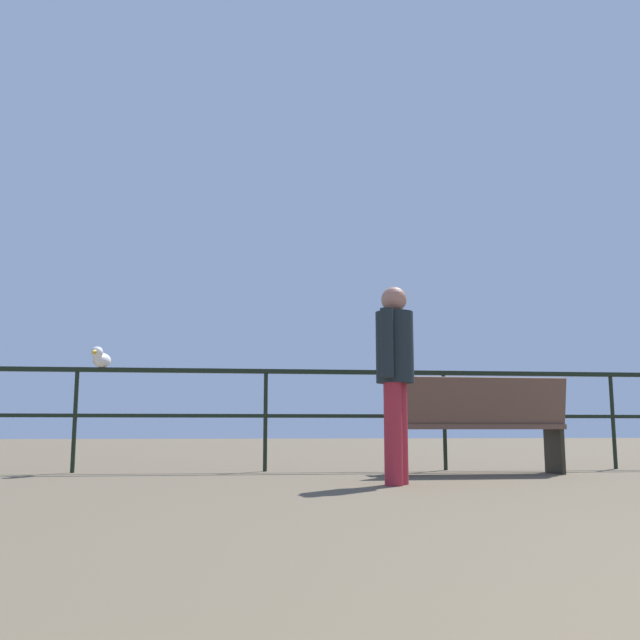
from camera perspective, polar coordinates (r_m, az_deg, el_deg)
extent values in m
cube|color=black|center=(8.13, 9.92, -4.24)|extent=(24.07, 0.05, 0.05)
cube|color=black|center=(8.11, 10.01, -7.66)|extent=(24.07, 0.04, 0.04)
cylinder|color=black|center=(7.93, -19.19, -7.69)|extent=(0.04, 0.04, 1.08)
cylinder|color=black|center=(7.77, -4.43, -8.13)|extent=(0.04, 0.04, 1.08)
cylinder|color=black|center=(8.11, 10.02, -8.04)|extent=(0.04, 0.04, 1.08)
cylinder|color=black|center=(8.90, 22.59, -7.56)|extent=(0.04, 0.04, 1.08)
cube|color=brown|center=(7.46, 12.52, -8.42)|extent=(1.76, 0.47, 0.05)
cube|color=brown|center=(7.29, 12.99, -6.46)|extent=(1.75, 0.17, 0.49)
cube|color=#2A261B|center=(7.80, 18.40, -9.93)|extent=(0.05, 0.39, 0.47)
cube|color=#2A261B|center=(7.94, 17.74, -7.21)|extent=(0.04, 0.30, 0.04)
cube|color=#2A261B|center=(7.22, 6.27, -10.46)|extent=(0.05, 0.39, 0.47)
cube|color=#2A261B|center=(7.37, 5.90, -7.49)|extent=(0.04, 0.30, 0.04)
cylinder|color=#A22431|center=(5.89, 5.93, -9.11)|extent=(0.15, 0.15, 0.84)
cylinder|color=#A22431|center=(6.04, 6.39, -9.09)|extent=(0.15, 0.15, 0.84)
cylinder|color=black|center=(6.00, 6.05, -2.21)|extent=(0.32, 0.32, 0.60)
cylinder|color=black|center=(5.80, 5.43, -1.83)|extent=(0.11, 0.11, 0.57)
cylinder|color=black|center=(6.20, 6.63, -2.26)|extent=(0.11, 0.11, 0.57)
sphere|color=#AA725E|center=(6.06, 5.99, 1.65)|extent=(0.22, 0.22, 0.22)
ellipsoid|color=white|center=(7.92, -17.21, -3.12)|extent=(0.23, 0.32, 0.16)
ellipsoid|color=gray|center=(7.92, -17.21, -2.95)|extent=(0.18, 0.28, 0.05)
sphere|color=white|center=(7.81, -17.57, -2.52)|extent=(0.13, 0.13, 0.13)
cone|color=gold|center=(7.73, -17.82, -2.45)|extent=(0.06, 0.06, 0.05)
cube|color=gray|center=(8.06, -16.76, -3.18)|extent=(0.09, 0.11, 0.02)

